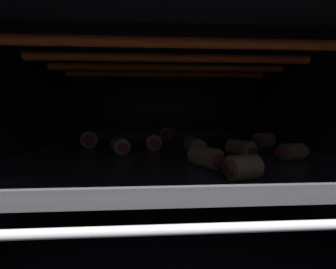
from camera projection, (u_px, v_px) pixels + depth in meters
ground_plane at (169, 230)px, 37.63cm from camera, size 56.40×53.22×1.20cm
oven_wall_back at (164, 129)px, 61.38cm from camera, size 56.40×1.20×32.06cm
oven_wall_left at (8, 144)px, 34.12cm from camera, size 1.20×50.82×32.06cm
oven_wall_right at (318, 141)px, 37.09cm from camera, size 1.20×50.82×32.06cm
oven_ceiling at (170, 44)px, 33.58cm from camera, size 56.40×53.22×1.20cm
heating_element at (170, 63)px, 33.95cm from camera, size 43.20×22.22×1.26cm
oven_rack_mid at (170, 157)px, 35.94cm from camera, size 51.54×49.81×0.74cm
baking_tray_mid at (170, 153)px, 35.84cm from camera, size 43.92×38.88×1.79cm
pig_in_blanket_mid_0 at (120, 146)px, 34.59cm from camera, size 3.93×5.79×2.76cm
pig_in_blanket_mid_1 at (154, 142)px, 37.97cm from camera, size 3.25×4.64×2.94cm
pig_in_blanket_mid_2 at (205, 157)px, 26.34cm from camera, size 4.48×5.39×2.73cm
pig_in_blanket_mid_3 at (243, 167)px, 21.64cm from camera, size 4.57×3.30×2.69cm
pig_in_blanket_mid_4 at (194, 146)px, 33.79cm from camera, size 3.43×5.78×2.85cm
pig_in_blanket_mid_5 at (264, 141)px, 38.89cm from camera, size 5.02×3.94×3.11cm
pig_in_blanket_mid_6 at (168, 133)px, 51.67cm from camera, size 4.44×5.63×3.23cm
pig_in_blanket_mid_7 at (292, 152)px, 30.10cm from camera, size 5.60×3.06×2.52cm
pig_in_blanket_mid_8 at (90, 139)px, 40.62cm from camera, size 3.75×4.75×3.32cm
pig_in_blanket_mid_9 at (241, 149)px, 31.53cm from camera, size 4.15×5.22×2.78cm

